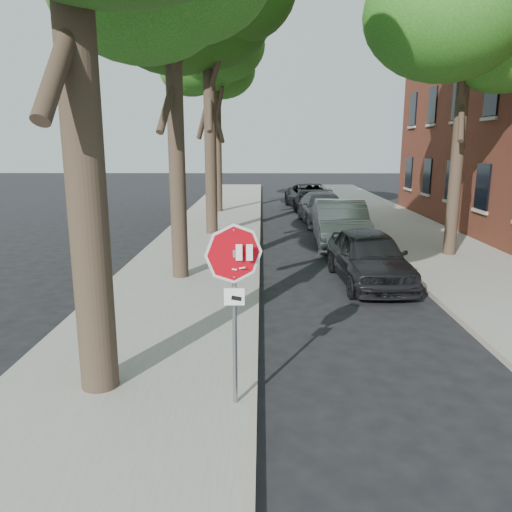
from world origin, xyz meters
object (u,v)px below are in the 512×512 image
Objects in this scene: tree_far at (217,77)px; car_d at (311,197)px; tree_mid_b at (208,31)px; tree_right at (466,29)px; stop_sign at (234,280)px; car_c at (323,208)px; car_b at (340,224)px; car_a at (369,257)px.

tree_far is 8.51m from car_d.
tree_right is at bearing -25.52° from tree_mid_b.
tree_far is at bearing 92.44° from tree_mid_b.
tree_far is (-2.02, 21.14, 5.26)m from stop_sign.
stop_sign is 0.51× the size of car_c.
car_b reaches higher than car_d.
tree_right reaches higher than car_a.
car_d is at bearing 92.67° from car_b.
car_c is at bearing 31.92° from tree_mid_b.
tree_mid_b is at bearing 157.96° from car_b.
tree_right is 1.84× the size of car_c.
car_b is at bearing 152.93° from tree_right.
car_d is at bearing 17.33° from tree_far.
tree_far is 1.00× the size of tree_right.
car_a is 10.48m from car_c.
tree_mid_b reaches higher than car_c.
car_c is (0.00, 5.41, -0.11)m from car_b.
tree_right is at bearing -80.25° from car_d.
tree_far reaches higher than car_a.
tree_right is at bearing 41.75° from car_a.
tree_mid_b is at bearing 154.48° from tree_right.
car_a is 15.99m from car_d.
stop_sign reaches higher than car_c.
tree_far is at bearing 107.43° from car_a.
car_a is at bearing 64.10° from stop_sign.
tree_right is (6.68, 10.14, 5.26)m from stop_sign.
tree_right reaches higher than stop_sign.
car_c is (3.30, 17.28, -1.21)m from stop_sign.
tree_mid_b reaches higher than tree_far.
stop_sign is 21.88m from tree_far.
tree_far is 2.13× the size of car_a.
tree_mid_b is 12.33m from car_d.
car_a is at bearing -135.32° from tree_right.
car_b is (5.32, -9.27, -6.36)m from tree_far.
car_a is 0.85× the size of car_b.
car_a is (5.02, -7.35, -7.25)m from tree_mid_b.
tree_far is 1.81× the size of car_b.
tree_far is 1.75× the size of car_d.
tree_mid_b is at bearing -150.95° from car_c.
tree_mid_b is 9.34m from tree_right.
car_b is at bearing 74.45° from stop_sign.
stop_sign is at bearing -103.12° from car_b.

